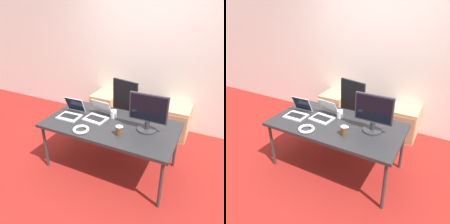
{
  "view_description": "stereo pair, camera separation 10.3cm",
  "coord_description": "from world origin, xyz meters",
  "views": [
    {
      "loc": [
        1.13,
        -2.25,
        2.13
      ],
      "look_at": [
        0.0,
        0.05,
        0.86
      ],
      "focal_mm": 35.0,
      "sensor_mm": 36.0,
      "label": 1
    },
    {
      "loc": [
        1.22,
        -2.2,
        2.13
      ],
      "look_at": [
        0.0,
        0.05,
        0.86
      ],
      "focal_mm": 35.0,
      "sensor_mm": 36.0,
      "label": 2
    }
  ],
  "objects": [
    {
      "name": "office_chair",
      "position": [
        -0.02,
        0.82,
        0.42
      ],
      "size": [
        0.58,
        0.61,
        1.1
      ],
      "color": "#232326",
      "rests_on": "ground_plane"
    },
    {
      "name": "coffee_cup_brown",
      "position": [
        0.21,
        -0.2,
        0.77
      ],
      "size": [
        0.08,
        0.08,
        0.12
      ],
      "color": "brown",
      "rests_on": "desk"
    },
    {
      "name": "mouse",
      "position": [
        0.18,
        -0.04,
        0.72
      ],
      "size": [
        0.04,
        0.06,
        0.03
      ],
      "color": "silver",
      "rests_on": "desk"
    },
    {
      "name": "laptop_right",
      "position": [
        -0.6,
        -0.04,
        0.76
      ],
      "size": [
        0.3,
        0.33,
        0.24
      ],
      "color": "silver",
      "rests_on": "desk"
    },
    {
      "name": "ground_plane",
      "position": [
        0.0,
        0.0,
        0.0
      ],
      "size": [
        14.0,
        14.0,
        0.0
      ],
      "primitive_type": "plane",
      "color": "maroon"
    },
    {
      "name": "wall_back",
      "position": [
        0.0,
        1.53,
        1.3
      ],
      "size": [
        10.0,
        0.05,
        2.6
      ],
      "color": "white",
      "rests_on": "ground_plane"
    },
    {
      "name": "desk",
      "position": [
        0.0,
        0.0,
        0.66
      ],
      "size": [
        1.76,
        0.92,
        0.71
      ],
      "color": "#28282B",
      "rests_on": "ground_plane"
    },
    {
      "name": "cable_coil",
      "position": [
        -0.25,
        -0.33,
        0.72
      ],
      "size": [
        0.21,
        0.21,
        0.04
      ],
      "color": "white",
      "rests_on": "desk"
    },
    {
      "name": "coffee_cup_white",
      "position": [
        -0.04,
        0.17,
        0.76
      ],
      "size": [
        0.08,
        0.08,
        0.11
      ],
      "color": "white",
      "rests_on": "desk"
    },
    {
      "name": "cabinet_left",
      "position": [
        -0.73,
        1.24,
        0.28
      ],
      "size": [
        0.46,
        0.5,
        0.55
      ],
      "color": "tan",
      "rests_on": "ground_plane"
    },
    {
      "name": "monitor",
      "position": [
        0.48,
        0.06,
        0.95
      ],
      "size": [
        0.48,
        0.24,
        0.48
      ],
      "color": "#2D2D33",
      "rests_on": "desk"
    },
    {
      "name": "laptop_left",
      "position": [
        -0.23,
        0.07,
        0.75
      ],
      "size": [
        0.32,
        0.38,
        0.23
      ],
      "color": "silver",
      "rests_on": "desk"
    },
    {
      "name": "cabinet_right",
      "position": [
        0.65,
        1.24,
        0.28
      ],
      "size": [
        0.46,
        0.5,
        0.55
      ],
      "color": "tan",
      "rests_on": "ground_plane"
    }
  ]
}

